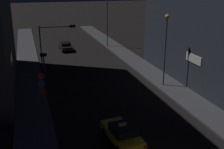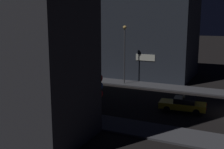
% 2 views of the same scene
% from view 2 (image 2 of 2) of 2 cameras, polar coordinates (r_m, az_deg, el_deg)
% --- Properties ---
extents(sidewalk_right, '(3.14, 62.63, 0.17)m').
position_cam_2_polar(sidewalk_right, '(46.51, -13.21, -0.06)').
color(sidewalk_right, '#424247').
rests_on(sidewalk_right, ground_plane).
extents(building_facade_right, '(11.00, 18.70, 20.41)m').
position_cam_2_polar(building_facade_right, '(45.52, 4.81, 12.77)').
color(building_facade_right, '#282D38').
rests_on(building_facade_right, ground_plane).
extents(taxi, '(2.19, 4.59, 1.62)m').
position_cam_2_polar(taxi, '(28.03, 14.39, -5.95)').
color(taxi, yellow).
rests_on(taxi, ground_plane).
extents(traffic_light_overhead, '(4.79, 0.42, 5.99)m').
position_cam_2_polar(traffic_light_overhead, '(34.78, -20.69, 2.94)').
color(traffic_light_overhead, '#47474C').
rests_on(traffic_light_overhead, ground_plane).
extents(traffic_light_left_kerb, '(0.80, 0.42, 3.55)m').
position_cam_2_polar(traffic_light_left_kerb, '(30.62, -16.75, -1.14)').
color(traffic_light_left_kerb, '#47474C').
rests_on(traffic_light_left_kerb, ground_plane).
extents(sign_pole_left, '(0.62, 0.10, 3.85)m').
position_cam_2_polar(sign_pole_left, '(24.77, -2.26, -3.69)').
color(sign_pole_left, '#47474C').
rests_on(sign_pole_left, sidewalk_left).
extents(street_lamp_near_block, '(0.50, 0.50, 7.97)m').
position_cam_2_polar(street_lamp_near_block, '(37.95, 2.60, 6.04)').
color(street_lamp_near_block, '#47474C').
rests_on(street_lamp_near_block, sidewalk_right).
extents(street_lamp_far_block, '(0.46, 0.46, 8.49)m').
position_cam_2_polar(street_lamp_far_block, '(49.99, -20.87, 6.56)').
color(street_lamp_far_block, '#47474C').
rests_on(street_lamp_far_block, sidewalk_right).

